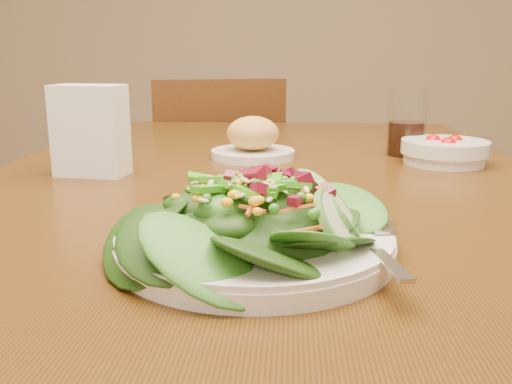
% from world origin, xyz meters
% --- Properties ---
extents(dining_table, '(0.90, 1.40, 0.75)m').
position_xyz_m(dining_table, '(0.00, 0.00, 0.65)').
color(dining_table, '#46290F').
rests_on(dining_table, ground_plane).
extents(chair_far, '(0.48, 0.48, 0.86)m').
position_xyz_m(chair_far, '(-0.19, 0.87, 0.46)').
color(chair_far, '#49230F').
rests_on(chair_far, ground_plane).
extents(salad_plate, '(0.27, 0.27, 0.08)m').
position_xyz_m(salad_plate, '(0.02, -0.34, 0.78)').
color(salad_plate, silver).
rests_on(salad_plate, dining_table).
extents(bread_plate, '(0.15, 0.15, 0.08)m').
position_xyz_m(bread_plate, '(-0.03, 0.17, 0.78)').
color(bread_plate, silver).
rests_on(bread_plate, dining_table).
extents(tomato_bowl, '(0.15, 0.15, 0.05)m').
position_xyz_m(tomato_bowl, '(0.31, 0.14, 0.77)').
color(tomato_bowl, silver).
rests_on(tomato_bowl, dining_table).
extents(drinking_glass, '(0.07, 0.07, 0.13)m').
position_xyz_m(drinking_glass, '(0.26, 0.22, 0.80)').
color(drinking_glass, silver).
rests_on(drinking_glass, dining_table).
extents(napkin_holder, '(0.12, 0.07, 0.14)m').
position_xyz_m(napkin_holder, '(-0.27, 0.01, 0.82)').
color(napkin_holder, white).
rests_on(napkin_holder, dining_table).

